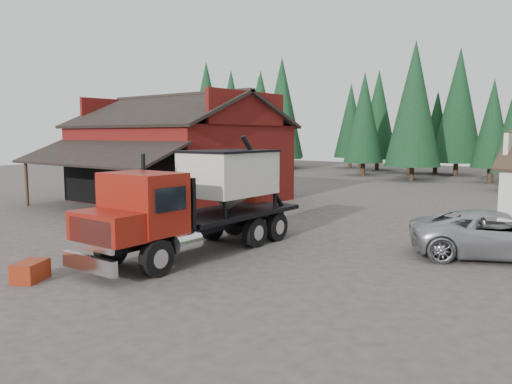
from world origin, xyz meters
The scene contains 8 objects.
ground centered at (0.00, 0.00, 0.00)m, with size 120.00×120.00×0.00m, color #443A35.
red_barn centered at (-11.00, 9.90, 2.69)m, with size 12.80×13.63×7.18m.
conifer_backdrop centered at (0.00, 42.00, 0.00)m, with size 76.00×16.00×16.00m, color #113317, non-canonical shape.
near_pine_a centered at (-22.00, 28.00, 6.39)m, with size 4.40×4.40×11.40m.
near_pine_d centered at (-4.00, 34.00, 7.39)m, with size 5.28×5.28×13.40m.
feed_truck centered at (0.95, -0.11, 2.07)m, with size 3.12×9.86×4.42m.
silver_car centered at (9.98, 5.84, 0.85)m, with size 2.81×6.10×1.70m, color #A8A9B0.
equip_box centered at (-0.50, -6.00, 0.30)m, with size 0.70×1.10×0.60m, color maroon.
Camera 1 is at (14.01, -13.35, 4.42)m, focal length 35.00 mm.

